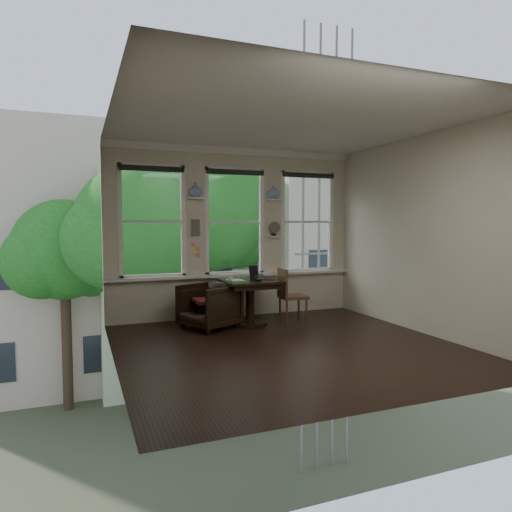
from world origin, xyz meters
name	(u,v)px	position (x,y,z in m)	size (l,w,h in m)	color
ground	(288,346)	(0.00, 0.00, 0.00)	(4.50, 4.50, 0.00)	black
ceiling	(289,122)	(0.00, 0.00, 3.00)	(4.50, 4.50, 0.00)	silver
wall_back	(234,233)	(0.00, 2.25, 1.50)	(4.50, 4.50, 0.00)	beige
wall_front	(398,242)	(0.00, -2.25, 1.50)	(4.50, 4.50, 0.00)	beige
wall_left	(112,238)	(-2.25, 0.00, 1.50)	(4.50, 4.50, 0.00)	beige
wall_right	(422,234)	(2.25, 0.00, 1.50)	(4.50, 4.50, 0.00)	beige
window_left	(152,222)	(-1.45, 2.25, 1.70)	(1.10, 0.12, 1.90)	white
window_center	(234,222)	(0.00, 2.25, 1.70)	(1.10, 0.12, 1.90)	white
window_right	(306,222)	(1.45, 2.25, 1.70)	(1.10, 0.12, 1.90)	white
shelf_left	(196,198)	(-0.72, 2.15, 2.10)	(0.26, 0.16, 0.03)	white
shelf_right	(273,200)	(0.72, 2.15, 2.10)	(0.26, 0.16, 0.03)	white
intercom	(195,227)	(-0.72, 2.18, 1.60)	(0.14, 0.06, 0.28)	#59544F
sticky_notes	(196,248)	(-0.72, 2.19, 1.25)	(0.16, 0.01, 0.24)	pink
desk_fan	(274,231)	(0.72, 2.13, 1.53)	(0.20, 0.20, 0.24)	#59544F
vase_left	(196,190)	(-0.72, 2.15, 2.24)	(0.24, 0.24, 0.25)	silver
vase_right	(273,192)	(0.72, 2.15, 2.24)	(0.24, 0.24, 0.25)	silver
table	(250,302)	(-0.01, 1.42, 0.38)	(0.90, 0.90, 0.75)	black
armchair_left	(209,306)	(-0.71, 1.41, 0.36)	(0.77, 0.79, 0.72)	black
cushion_red	(209,301)	(-0.71, 1.41, 0.45)	(0.45, 0.45, 0.06)	maroon
side_chair_right	(293,296)	(0.70, 1.26, 0.46)	(0.42, 0.42, 0.92)	#453018
laptop	(266,279)	(0.22, 1.28, 0.76)	(0.31, 0.20, 0.02)	black
mug	(231,278)	(-0.35, 1.38, 0.79)	(0.09, 0.09, 0.08)	white
drinking_glass	(259,278)	(0.07, 1.22, 0.80)	(0.13, 0.13, 0.10)	white
tablet	(254,272)	(0.10, 1.52, 0.86)	(0.16, 0.02, 0.22)	black
papers	(235,280)	(-0.25, 1.46, 0.75)	(0.22, 0.30, 0.00)	silver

